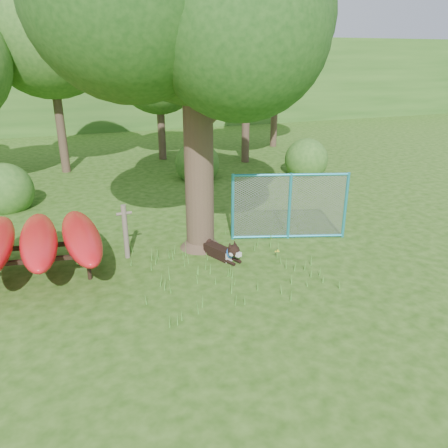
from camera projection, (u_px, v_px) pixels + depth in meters
name	position (u px, v px, depth m)	size (l,w,h in m)	color
ground	(235.00, 287.00, 9.44)	(80.00, 80.00, 0.00)	#20440D
wooden_post	(125.00, 230.00, 10.57)	(0.37, 0.13, 1.37)	brown
kayak_rack	(17.00, 242.00, 9.48)	(3.62, 3.71, 1.16)	black
husky_dog	(224.00, 251.00, 10.67)	(0.68, 1.24, 0.57)	black
fence_section	(289.00, 206.00, 11.66)	(3.00, 1.04, 3.04)	#289EBD
wildflower_clump	(277.00, 252.00, 10.69)	(0.11, 0.09, 0.23)	#498B2D
bg_tree_b	(48.00, 30.00, 16.91)	(5.20, 5.20, 8.22)	#3D2D21
bg_tree_c	(158.00, 70.00, 19.81)	(4.00, 4.00, 6.12)	#3D2D21
bg_tree_d	(247.00, 46.00, 18.88)	(4.80, 4.80, 7.50)	#3D2D21
bg_tree_e	(277.00, 45.00, 22.44)	(4.60, 4.60, 7.55)	#3D2D21
shrub_left	(8.00, 208.00, 14.32)	(1.80, 1.80, 1.80)	#2C5A1D
shrub_right	(305.00, 174.00, 18.58)	(1.80, 1.80, 1.80)	#2C5A1D
shrub_mid	(197.00, 178.00, 17.96)	(1.80, 1.80, 1.80)	#2C5A1D
wooded_hillside	(95.00, 80.00, 32.80)	(80.00, 12.00, 6.00)	#2C5A1D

